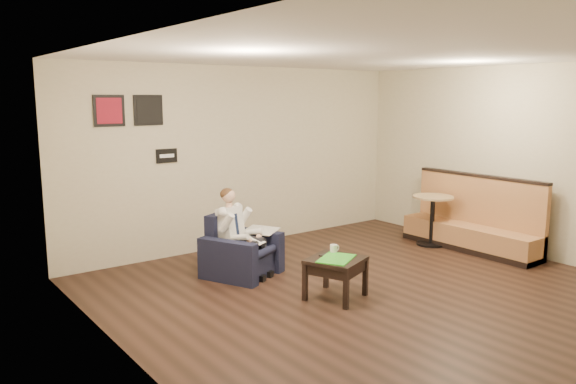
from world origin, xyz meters
TOP-DOWN VIEW (x-y plane):
  - ground at (0.00, 0.00)m, footprint 6.00×6.00m
  - wall_back at (0.00, 3.00)m, footprint 6.00×0.02m
  - wall_left at (-3.00, 0.00)m, footprint 0.02×6.00m
  - wall_right at (3.00, 0.00)m, footprint 0.02×6.00m
  - ceiling at (0.00, 0.00)m, footprint 6.00×6.00m
  - seating_sign at (-1.30, 2.98)m, footprint 0.32×0.02m
  - art_print_left at (-2.10, 2.98)m, footprint 0.42×0.03m
  - art_print_right at (-1.55, 2.98)m, footprint 0.42×0.03m
  - armchair at (-0.91, 1.63)m, footprint 1.10×1.10m
  - seated_man at (-0.86, 1.53)m, footprint 0.80×0.93m
  - lap_papers at (-0.83, 1.45)m, footprint 0.29×0.32m
  - newspaper at (-0.56, 1.69)m, footprint 0.51×0.55m
  - side_table at (-0.49, 0.24)m, footprint 0.76×0.76m
  - green_folder at (-0.52, 0.21)m, footprint 0.59×0.53m
  - coffee_mug at (-0.36, 0.43)m, footprint 0.11×0.11m
  - smartphone at (-0.51, 0.42)m, footprint 0.16×0.10m
  - banquette at (2.59, 0.59)m, footprint 0.53×2.22m
  - cafe_table at (2.35, 1.13)m, footprint 0.77×0.77m

SIDE VIEW (x-z plane):
  - ground at x=0.00m, z-range 0.00..0.00m
  - side_table at x=-0.49m, z-range 0.00..0.48m
  - cafe_table at x=2.35m, z-range 0.00..0.79m
  - armchair at x=-0.91m, z-range 0.00..0.80m
  - smartphone at x=-0.51m, z-range 0.48..0.49m
  - green_folder at x=-0.52m, z-range 0.48..0.49m
  - lap_papers at x=-0.83m, z-range 0.49..0.50m
  - coffee_mug at x=-0.36m, z-range 0.48..0.58m
  - newspaper at x=-0.56m, z-range 0.54..0.55m
  - seated_man at x=-0.86m, z-range 0.00..1.10m
  - banquette at x=2.59m, z-range 0.00..1.13m
  - wall_back at x=0.00m, z-range 0.00..2.80m
  - wall_left at x=-3.00m, z-range 0.00..2.80m
  - wall_right at x=3.00m, z-range 0.00..2.80m
  - seating_sign at x=-1.30m, z-range 1.40..1.60m
  - art_print_left at x=-2.10m, z-range 1.94..2.36m
  - art_print_right at x=-1.55m, z-range 1.94..2.36m
  - ceiling at x=0.00m, z-range 2.79..2.81m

